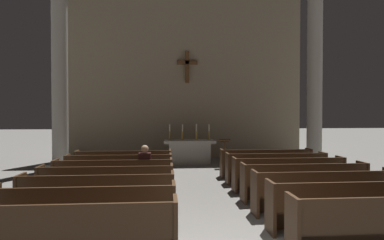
{
  "coord_description": "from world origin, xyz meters",
  "views": [
    {
      "loc": [
        -1.0,
        -4.62,
        2.17
      ],
      "look_at": [
        0.0,
        7.8,
        1.91
      ],
      "focal_mm": 30.09,
      "sensor_mm": 36.0,
      "label": 1
    }
  ],
  "objects_px": {
    "pew_left_row_3": "(98,196)",
    "pew_left_row_5": "(114,177)",
    "pew_right_row_5": "(288,174)",
    "lone_worshipper": "(145,168)",
    "candlestick_inner_left": "(182,135)",
    "column_left_second": "(60,79)",
    "candlestick_outer_left": "(170,135)",
    "pew_right_row_3": "(324,192)",
    "pew_left_row_6": "(119,170)",
    "pew_right_row_4": "(304,182)",
    "pew_right_row_6": "(276,168)",
    "pew_left_row_1": "(67,234)",
    "pew_left_row_2": "(85,212)",
    "pew_left_row_7": "(124,165)",
    "altar": "(189,151)",
    "pew_left_row_4": "(107,185)",
    "candlestick_inner_right": "(196,135)",
    "candlestick_outer_right": "(209,135)",
    "pew_right_row_7": "(266,163)",
    "lectern": "(224,154)",
    "pew_right_row_2": "(352,205)",
    "column_right_second": "(315,81)"
  },
  "relations": [
    {
      "from": "pew_left_row_3",
      "to": "pew_left_row_5",
      "type": "relative_size",
      "value": 1.0
    },
    {
      "from": "pew_right_row_5",
      "to": "lone_worshipper",
      "type": "xyz_separation_m",
      "value": [
        -3.96,
        0.04,
        0.22
      ]
    },
    {
      "from": "pew_left_row_5",
      "to": "lone_worshipper",
      "type": "xyz_separation_m",
      "value": [
        0.82,
        0.04,
        0.22
      ]
    },
    {
      "from": "candlestick_inner_left",
      "to": "lone_worshipper",
      "type": "xyz_separation_m",
      "value": [
        -1.27,
        -5.12,
        -0.54
      ]
    },
    {
      "from": "candlestick_inner_left",
      "to": "column_left_second",
      "type": "bearing_deg",
      "value": -167.98
    },
    {
      "from": "pew_right_row_5",
      "to": "candlestick_outer_left",
      "type": "relative_size",
      "value": 4.54
    },
    {
      "from": "pew_left_row_5",
      "to": "pew_right_row_3",
      "type": "relative_size",
      "value": 1.0
    },
    {
      "from": "pew_left_row_6",
      "to": "pew_right_row_4",
      "type": "xyz_separation_m",
      "value": [
        4.78,
        -2.03,
        0.0
      ]
    },
    {
      "from": "pew_right_row_5",
      "to": "pew_right_row_6",
      "type": "distance_m",
      "value": 1.02
    },
    {
      "from": "pew_left_row_1",
      "to": "pew_right_row_4",
      "type": "distance_m",
      "value": 5.67
    },
    {
      "from": "pew_left_row_2",
      "to": "candlestick_outer_left",
      "type": "distance_m",
      "value": 8.38
    },
    {
      "from": "lone_worshipper",
      "to": "pew_left_row_7",
      "type": "bearing_deg",
      "value": 112.35
    },
    {
      "from": "altar",
      "to": "pew_left_row_6",
      "type": "bearing_deg",
      "value": -120.01
    },
    {
      "from": "pew_left_row_1",
      "to": "pew_left_row_6",
      "type": "bearing_deg",
      "value": 90.0
    },
    {
      "from": "pew_left_row_1",
      "to": "pew_left_row_4",
      "type": "xyz_separation_m",
      "value": [
        0.0,
        3.05,
        0.0
      ]
    },
    {
      "from": "pew_left_row_3",
      "to": "pew_left_row_4",
      "type": "height_order",
      "value": "same"
    },
    {
      "from": "pew_left_row_5",
      "to": "candlestick_inner_right",
      "type": "distance_m",
      "value": 5.86
    },
    {
      "from": "candlestick_inner_right",
      "to": "candlestick_outer_right",
      "type": "distance_m",
      "value": 0.55
    },
    {
      "from": "pew_right_row_7",
      "to": "lectern",
      "type": "xyz_separation_m",
      "value": [
        -1.09,
        1.92,
        0.07
      ]
    },
    {
      "from": "candlestick_inner_right",
      "to": "pew_left_row_5",
      "type": "bearing_deg",
      "value": -117.55
    },
    {
      "from": "pew_left_row_1",
      "to": "pew_right_row_2",
      "type": "relative_size",
      "value": 1.0
    },
    {
      "from": "candlestick_inner_right",
      "to": "lone_worshipper",
      "type": "distance_m",
      "value": 5.47
    },
    {
      "from": "altar",
      "to": "lectern",
      "type": "xyz_separation_m",
      "value": [
        1.3,
        -1.2,
        0.01
      ]
    },
    {
      "from": "pew_left_row_1",
      "to": "candlestick_outer_right",
      "type": "xyz_separation_m",
      "value": [
        3.24,
        9.22,
        0.75
      ]
    },
    {
      "from": "pew_left_row_2",
      "to": "pew_right_row_6",
      "type": "bearing_deg",
      "value": 40.42
    },
    {
      "from": "pew_left_row_1",
      "to": "pew_right_row_7",
      "type": "height_order",
      "value": "same"
    },
    {
      "from": "pew_left_row_7",
      "to": "pew_right_row_3",
      "type": "bearing_deg",
      "value": -40.42
    },
    {
      "from": "candlestick_outer_left",
      "to": "candlestick_outer_right",
      "type": "bearing_deg",
      "value": 0.0
    },
    {
      "from": "candlestick_outer_left",
      "to": "pew_left_row_6",
      "type": "bearing_deg",
      "value": -110.41
    },
    {
      "from": "pew_left_row_7",
      "to": "candlestick_inner_right",
      "type": "bearing_deg",
      "value": 49.24
    },
    {
      "from": "pew_left_row_1",
      "to": "lone_worshipper",
      "type": "height_order",
      "value": "lone_worshipper"
    },
    {
      "from": "pew_left_row_5",
      "to": "lone_worshipper",
      "type": "relative_size",
      "value": 2.35
    },
    {
      "from": "candlestick_inner_right",
      "to": "column_left_second",
      "type": "bearing_deg",
      "value": -169.29
    },
    {
      "from": "column_right_second",
      "to": "pew_right_row_7",
      "type": "bearing_deg",
      "value": -142.13
    },
    {
      "from": "pew_left_row_7",
      "to": "pew_right_row_6",
      "type": "relative_size",
      "value": 1.0
    },
    {
      "from": "pew_right_row_4",
      "to": "pew_right_row_5",
      "type": "distance_m",
      "value": 1.02
    },
    {
      "from": "pew_left_row_5",
      "to": "altar",
      "type": "height_order",
      "value": "altar"
    },
    {
      "from": "pew_left_row_4",
      "to": "pew_right_row_5",
      "type": "xyz_separation_m",
      "value": [
        4.78,
        1.02,
        0.0
      ]
    },
    {
      "from": "pew_left_row_2",
      "to": "pew_right_row_4",
      "type": "relative_size",
      "value": 1.0
    },
    {
      "from": "lectern",
      "to": "pew_left_row_2",
      "type": "bearing_deg",
      "value": -117.76
    },
    {
      "from": "pew_left_row_5",
      "to": "candlestick_outer_left",
      "type": "height_order",
      "value": "candlestick_outer_left"
    },
    {
      "from": "pew_right_row_2",
      "to": "lone_worshipper",
      "type": "xyz_separation_m",
      "value": [
        -3.96,
        3.09,
        0.22
      ]
    },
    {
      "from": "pew_left_row_1",
      "to": "pew_left_row_2",
      "type": "relative_size",
      "value": 1.0
    },
    {
      "from": "candlestick_inner_right",
      "to": "pew_right_row_4",
      "type": "bearing_deg",
      "value": -71.3
    },
    {
      "from": "pew_left_row_3",
      "to": "candlestick_inner_left",
      "type": "xyz_separation_m",
      "value": [
        2.09,
        7.19,
        0.75
      ]
    },
    {
      "from": "candlestick_outer_left",
      "to": "candlestick_inner_right",
      "type": "bearing_deg",
      "value": 0.0
    },
    {
      "from": "pew_right_row_2",
      "to": "altar",
      "type": "distance_m",
      "value": 8.55
    },
    {
      "from": "candlestick_outer_right",
      "to": "lectern",
      "type": "relative_size",
      "value": 0.59
    },
    {
      "from": "pew_right_row_3",
      "to": "pew_right_row_2",
      "type": "bearing_deg",
      "value": -90.0
    },
    {
      "from": "pew_right_row_6",
      "to": "pew_right_row_5",
      "type": "bearing_deg",
      "value": -90.0
    }
  ]
}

